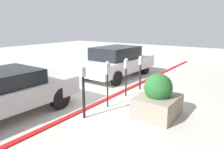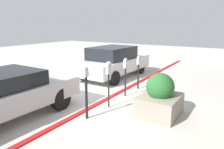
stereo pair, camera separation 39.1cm
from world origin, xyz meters
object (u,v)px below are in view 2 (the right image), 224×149
object	(u,v)px
parking_meter_middle	(125,69)
parked_car_front	(2,94)
parking_meter_second	(109,72)
planter_box	(160,98)
parking_meter_fourth	(139,65)
parked_car_middle	(113,61)
parking_meter_nearest	(86,86)

from	to	relation	value
parking_meter_middle	parked_car_front	bearing A→B (deg)	150.89
parked_car_front	parking_meter_middle	bearing A→B (deg)	-27.47
parking_meter_second	planter_box	size ratio (longest dim) A/B	1.13
parking_meter_middle	parking_meter_fourth	world-z (taller)	parking_meter_middle
parking_meter_second	parked_car_middle	xyz separation A→B (m)	(3.60, 2.01, -0.37)
parking_meter_nearest	parking_meter_middle	xyz separation A→B (m)	(2.30, 0.01, 0.10)
parking_meter_fourth	parked_car_middle	xyz separation A→B (m)	(1.25, 1.94, -0.19)
parking_meter_nearest	parked_car_front	bearing A→B (deg)	121.86
parking_meter_second	planter_box	xyz separation A→B (m)	(0.25, -1.60, -0.65)
parked_car_front	parked_car_middle	world-z (taller)	parked_car_middle
parking_meter_fourth	parked_car_front	distance (m)	5.05
parked_car_front	parking_meter_nearest	bearing A→B (deg)	-56.51
planter_box	parking_meter_second	bearing A→B (deg)	98.89
parking_meter_middle	planter_box	xyz separation A→B (m)	(-0.99, -1.66, -0.53)
parking_meter_nearest	planter_box	bearing A→B (deg)	-51.58
parking_meter_nearest	parking_meter_fourth	bearing A→B (deg)	0.12
parking_meter_nearest	planter_box	size ratio (longest dim) A/B	1.14
parking_meter_nearest	parking_meter_second	bearing A→B (deg)	-3.11
planter_box	parked_car_front	xyz separation A→B (m)	(-2.54, 3.63, 0.22)
parking_meter_second	parked_car_front	world-z (taller)	parking_meter_second
parking_meter_fourth	parked_car_middle	bearing A→B (deg)	57.30
planter_box	parked_car_middle	size ratio (longest dim) A/B	0.30
planter_box	parking_meter_nearest	bearing A→B (deg)	128.42
parking_meter_nearest	planter_box	xyz separation A→B (m)	(1.31, -1.65, -0.43)
parking_meter_middle	parking_meter_fourth	xyz separation A→B (m)	(1.11, -0.00, -0.06)
parking_meter_fourth	planter_box	bearing A→B (deg)	-141.69
parking_meter_nearest	parking_meter_fourth	world-z (taller)	parking_meter_nearest
parking_meter_middle	planter_box	bearing A→B (deg)	-120.79
parked_car_front	parking_meter_second	bearing A→B (deg)	-39.97
parking_meter_nearest	parking_meter_second	xyz separation A→B (m)	(1.06, -0.06, 0.22)
parking_meter_nearest	parking_meter_second	world-z (taller)	parking_meter_nearest
parking_meter_fourth	parked_car_front	world-z (taller)	parking_meter_fourth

